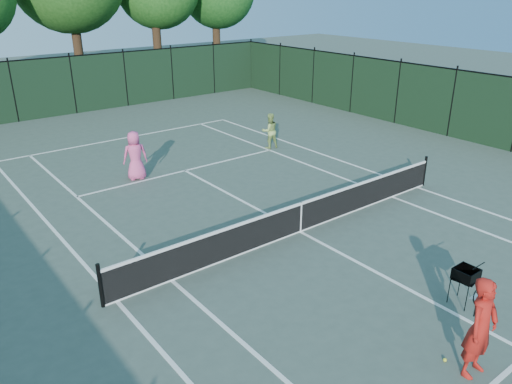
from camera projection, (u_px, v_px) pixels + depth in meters
ground at (300, 232)px, 14.13m from camera, size 90.00×90.00×0.00m
sideline_doubles_left at (117, 301)px, 11.02m from camera, size 0.10×23.77×0.01m
sideline_doubles_right at (417, 187)px, 17.24m from camera, size 0.10×23.77×0.01m
sideline_singles_left at (172, 280)px, 11.79m from camera, size 0.10×23.77×0.01m
sideline_singles_right at (392, 197)px, 16.46m from camera, size 0.10×23.77×0.01m
baseline_far at (124, 138)px, 22.79m from camera, size 10.97×0.10×0.01m
service_line_far at (185, 171)px, 18.79m from camera, size 8.23×0.10×0.01m
center_service_line at (300, 232)px, 14.13m from camera, size 0.10×12.80×0.01m
tennis_net at (301, 217)px, 13.95m from camera, size 11.69×0.09×1.06m
fence_far at (73, 86)px, 26.67m from camera, size 24.00×0.05×3.00m
coach at (481, 328)px, 8.64m from camera, size 0.95×0.65×1.93m
player_pink at (135, 156)px, 17.67m from camera, size 0.98×0.77×1.76m
player_green at (270, 131)px, 21.16m from camera, size 0.86×0.75×1.50m
ball_hopper at (466, 274)px, 10.67m from camera, size 0.53×0.53×0.87m
loose_ball_midcourt at (445, 360)px, 9.24m from camera, size 0.07×0.07×0.07m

